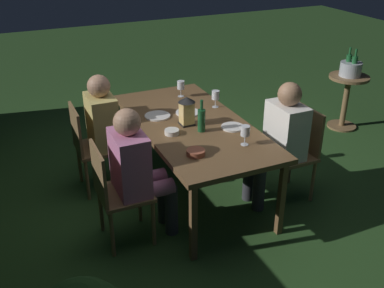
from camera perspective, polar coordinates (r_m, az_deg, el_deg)
The scene contains 20 objects.
ground_plane at distance 4.44m, azimuth 0.00°, elevation -5.91°, with size 16.00×16.00×0.00m, color #26471E.
dining_table at distance 4.12m, azimuth 0.00°, elevation 2.10°, with size 1.95×0.93×0.73m.
chair_side_left_a at distance 4.27m, azimuth 13.04°, elevation -0.61°, with size 0.42×0.40×0.87m.
person_in_cream at distance 4.09m, azimuth 11.05°, elevation 0.76°, with size 0.38×0.47×1.15m.
chair_side_right_b at distance 4.35m, azimuth -12.78°, elevation -0.02°, with size 0.42×0.40×0.87m.
person_in_mustard at distance 4.32m, azimuth -10.46°, elevation 2.25°, with size 0.38×0.47×1.15m.
chair_side_right_a at distance 3.60m, azimuth -9.70°, elevation -5.77°, with size 0.42×0.40×0.87m.
person_in_pink at distance 3.56m, azimuth -6.86°, elevation -3.06°, with size 0.38×0.47×1.15m.
lantern_centerpiece at distance 4.00m, azimuth -0.68°, elevation 4.44°, with size 0.15×0.15×0.27m.
green_bottle_on_table at distance 3.88m, azimuth 1.18°, elevation 3.11°, with size 0.07×0.07×0.29m.
wine_glass_a at distance 3.66m, azimuth 6.78°, elevation 1.56°, with size 0.08×0.08×0.17m.
wine_glass_b at distance 4.41m, azimuth 3.01°, elevation 6.13°, with size 0.08×0.08×0.17m.
wine_glass_c at distance 4.68m, azimuth -1.43°, elevation 7.41°, with size 0.08×0.08×0.17m.
plate_a at distance 4.29m, azimuth -0.54°, elevation 4.03°, with size 0.23×0.23×0.01m, color white.
plate_b at distance 4.23m, azimuth -4.41°, elevation 3.58°, with size 0.24×0.24×0.01m, color white.
plate_c at distance 4.00m, azimuth 5.19°, elevation 2.16°, with size 0.21×0.21×0.01m, color white.
bowl_olives at distance 3.87m, azimuth -2.58°, elevation 1.57°, with size 0.13×0.13×0.04m.
bowl_bread at distance 3.52m, azimuth 0.49°, elevation -1.06°, with size 0.15×0.15×0.04m.
side_table at distance 5.93m, azimuth 19.05°, elevation 6.04°, with size 0.48×0.48×0.68m.
ice_bucket at distance 5.82m, azimuth 19.54°, elevation 9.11°, with size 0.26×0.26×0.34m.
Camera 1 is at (-3.41, 1.53, 2.39)m, focal length 41.95 mm.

